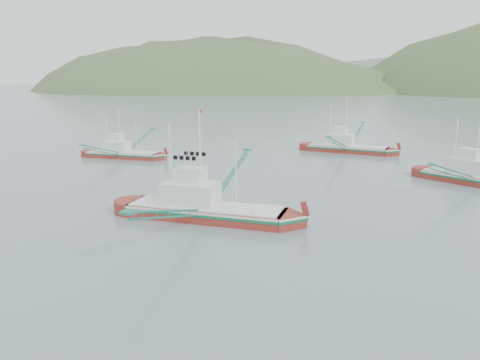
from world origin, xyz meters
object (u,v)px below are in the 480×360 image
at_px(bg_boat_right, 478,168).
at_px(bg_boat_far, 346,144).
at_px(main_boat, 203,202).
at_px(bg_boat_left, 122,150).

xyz_separation_m(bg_boat_right, bg_boat_far, (-20.16, 19.66, -0.69)).
xyz_separation_m(main_boat, bg_boat_far, (5.72, 46.20, -0.21)).
bearing_deg(main_boat, bg_boat_far, 77.76).
distance_m(main_boat, bg_boat_far, 46.55).
distance_m(bg_boat_right, bg_boat_left, 54.21).
bearing_deg(bg_boat_right, bg_boat_left, -152.49).
bearing_deg(bg_boat_left, bg_boat_far, 24.34).
bearing_deg(bg_boat_left, bg_boat_right, -5.86).
height_order(main_boat, bg_boat_far, main_boat).
bearing_deg(main_boat, bg_boat_right, 40.54).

